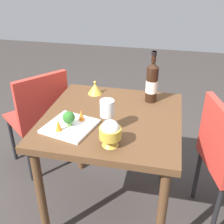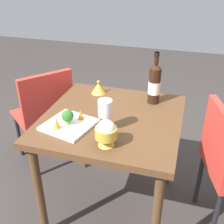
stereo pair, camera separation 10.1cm
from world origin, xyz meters
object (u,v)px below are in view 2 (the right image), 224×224
(wine_glass, at_px, (105,109))
(rice_bowl_lid, at_px, (99,88))
(rice_bowl, at_px, (106,132))
(wine_bottle, at_px, (155,83))
(carrot_garnish_left, at_px, (57,123))
(carrot_garnish_right, at_px, (81,114))
(broccoli_floret, at_px, (68,116))
(serving_plate, at_px, (69,125))
(chair_near_window, at_px, (46,110))

(wine_glass, xyz_separation_m, rice_bowl_lid, (0.43, 0.19, -0.09))
(rice_bowl, bearing_deg, wine_bottle, -15.64)
(carrot_garnish_left, bearing_deg, carrot_garnish_right, -33.18)
(broccoli_floret, height_order, carrot_garnish_right, broccoli_floret)
(serving_plate, bearing_deg, broccoli_floret, 165.63)
(wine_bottle, relative_size, wine_glass, 1.85)
(wine_glass, xyz_separation_m, serving_plate, (-0.02, 0.21, -0.12))
(carrot_garnish_left, bearing_deg, wine_bottle, -42.15)
(wine_bottle, xyz_separation_m, serving_plate, (-0.42, 0.40, -0.12))
(wine_bottle, xyz_separation_m, rice_bowl_lid, (0.03, 0.39, -0.09))
(wine_glass, distance_m, carrot_garnish_left, 0.27)
(rice_bowl, bearing_deg, wine_glass, 19.35)
(carrot_garnish_right, bearing_deg, rice_bowl, -130.54)
(carrot_garnish_left, bearing_deg, rice_bowl, -99.17)
(chair_near_window, distance_m, rice_bowl_lid, 0.51)
(serving_plate, height_order, broccoli_floret, broccoli_floret)
(wine_glass, distance_m, carrot_garnish_right, 0.18)
(carrot_garnish_right, bearing_deg, rice_bowl_lid, 4.10)
(wine_bottle, height_order, broccoli_floret, wine_bottle)
(chair_near_window, bearing_deg, wine_bottle, -53.92)
(wine_glass, height_order, serving_plate, wine_glass)
(serving_plate, bearing_deg, chair_near_window, 42.72)
(rice_bowl, bearing_deg, broccoli_floret, 67.35)
(wine_glass, relative_size, rice_bowl, 1.26)
(carrot_garnish_left, height_order, carrot_garnish_right, carrot_garnish_left)
(rice_bowl, height_order, broccoli_floret, rice_bowl)
(rice_bowl_lid, bearing_deg, chair_near_window, 89.24)
(rice_bowl, xyz_separation_m, carrot_garnish_left, (0.05, 0.29, -0.02))
(wine_glass, height_order, rice_bowl, wine_glass)
(wine_glass, bearing_deg, rice_bowl, -160.65)
(chair_near_window, relative_size, broccoli_floret, 9.91)
(rice_bowl, bearing_deg, carrot_garnish_right, 49.46)
(chair_near_window, xyz_separation_m, broccoli_floret, (-0.47, -0.42, 0.28))
(wine_bottle, bearing_deg, serving_plate, 136.48)
(rice_bowl, bearing_deg, chair_near_window, 49.79)
(chair_near_window, relative_size, wine_glass, 4.75)
(chair_near_window, relative_size, carrot_garnish_left, 12.71)
(serving_plate, xyz_separation_m, broccoli_floret, (-0.01, 0.00, 0.06))
(wine_bottle, xyz_separation_m, carrot_garnish_left, (-0.49, 0.44, -0.08))
(chair_near_window, bearing_deg, rice_bowl_lid, -52.14)
(carrot_garnish_right, bearing_deg, wine_bottle, -44.89)
(rice_bowl, relative_size, carrot_garnish_right, 2.25)
(rice_bowl_lid, bearing_deg, broccoli_floret, 177.68)
(wine_glass, height_order, broccoli_floret, wine_glass)
(rice_bowl_lid, height_order, carrot_garnish_left, rice_bowl_lid)
(carrot_garnish_left, bearing_deg, rice_bowl_lid, -6.27)
(chair_near_window, relative_size, rice_bowl_lid, 8.50)
(serving_plate, relative_size, broccoli_floret, 3.51)
(wine_glass, distance_m, broccoli_floret, 0.22)
(broccoli_floret, bearing_deg, chair_near_window, 42.22)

